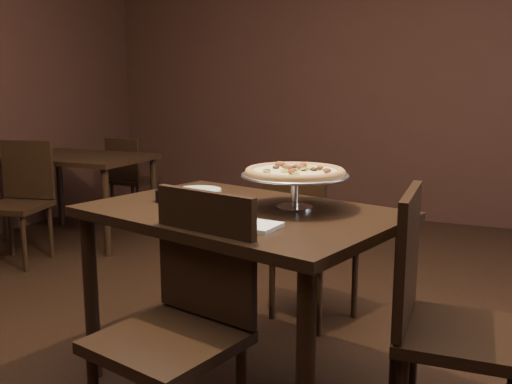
% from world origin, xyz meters
% --- Properties ---
extents(room, '(6.04, 7.04, 2.84)m').
position_xyz_m(room, '(0.06, 0.03, 1.40)').
color(room, black).
rests_on(room, ground).
extents(dining_table, '(1.46, 1.16, 0.80)m').
position_xyz_m(dining_table, '(0.09, -0.02, 0.70)').
color(dining_table, black).
rests_on(dining_table, ground).
extents(background_table, '(1.17, 0.78, 0.73)m').
position_xyz_m(background_table, '(-2.20, 1.66, 0.63)').
color(background_table, black).
rests_on(background_table, ground).
extents(pizza_stand, '(0.46, 0.46, 0.19)m').
position_xyz_m(pizza_stand, '(0.30, 0.09, 0.96)').
color(pizza_stand, '#B7B7BE').
rests_on(pizza_stand, dining_table).
extents(parmesan_shaker, '(0.05, 0.05, 0.10)m').
position_xyz_m(parmesan_shaker, '(-0.14, -0.17, 0.85)').
color(parmesan_shaker, '#F2EEBC').
rests_on(parmesan_shaker, dining_table).
extents(pepper_flake_shaker, '(0.06, 0.06, 0.10)m').
position_xyz_m(pepper_flake_shaker, '(0.02, -0.19, 0.85)').
color(pepper_flake_shaker, maroon).
rests_on(pepper_flake_shaker, dining_table).
extents(packet_caddy, '(0.09, 0.09, 0.07)m').
position_xyz_m(packet_caddy, '(-0.29, -0.01, 0.83)').
color(packet_caddy, black).
rests_on(packet_caddy, dining_table).
extents(napkin_stack, '(0.17, 0.17, 0.02)m').
position_xyz_m(napkin_stack, '(0.29, -0.29, 0.81)').
color(napkin_stack, silver).
rests_on(napkin_stack, dining_table).
extents(plate_left, '(0.23, 0.23, 0.01)m').
position_xyz_m(plate_left, '(-0.27, 0.27, 0.81)').
color(plate_left, white).
rests_on(plate_left, dining_table).
extents(plate_near, '(0.24, 0.24, 0.01)m').
position_xyz_m(plate_near, '(0.10, -0.27, 0.81)').
color(plate_near, white).
rests_on(plate_near, dining_table).
extents(serving_spatula, '(0.18, 0.18, 0.03)m').
position_xyz_m(serving_spatula, '(0.30, -0.04, 0.95)').
color(serving_spatula, '#B7B7BE').
rests_on(serving_spatula, pizza_stand).
extents(chair_far, '(0.53, 0.53, 0.89)m').
position_xyz_m(chair_far, '(0.14, 0.74, 0.48)').
color(chair_far, black).
rests_on(chair_far, ground).
extents(chair_near, '(0.54, 0.54, 0.95)m').
position_xyz_m(chair_near, '(0.11, -0.54, 0.52)').
color(chair_near, black).
rests_on(chair_near, ground).
extents(chair_side, '(0.47, 0.47, 0.96)m').
position_xyz_m(chair_side, '(0.94, -0.17, 0.53)').
color(chair_side, black).
rests_on(chair_side, ground).
extents(bg_chair_far, '(0.40, 0.40, 0.82)m').
position_xyz_m(bg_chair_far, '(-2.19, 2.36, 0.45)').
color(bg_chair_far, black).
rests_on(bg_chair_far, ground).
extents(bg_chair_near, '(0.50, 0.50, 0.90)m').
position_xyz_m(bg_chair_near, '(-2.19, 0.98, 0.49)').
color(bg_chair_near, black).
rests_on(bg_chair_near, ground).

